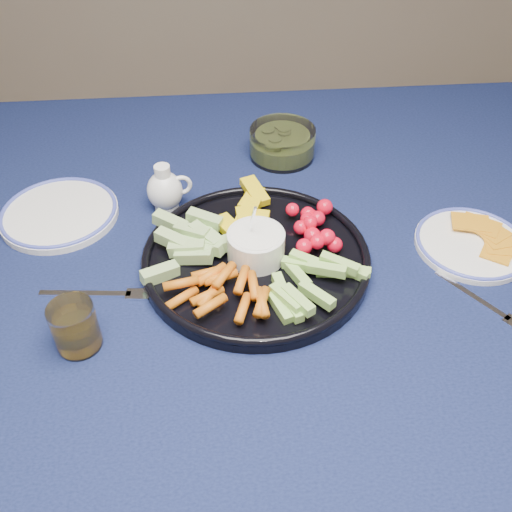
{
  "coord_description": "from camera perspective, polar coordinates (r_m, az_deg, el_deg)",
  "views": [
    {
      "loc": [
        0.04,
        -0.77,
        1.4
      ],
      "look_at": [
        0.1,
        -0.08,
        0.77
      ],
      "focal_mm": 40.0,
      "sensor_mm": 36.0,
      "label": 1
    }
  ],
  "objects": [
    {
      "name": "creamer_pitcher",
      "position": [
        1.06,
        -9.05,
        6.54
      ],
      "size": [
        0.08,
        0.07,
        0.09
      ],
      "color": "white",
      "rests_on": "dining_table"
    },
    {
      "name": "juice_tumbler",
      "position": [
        0.85,
        -17.58,
        -6.98
      ],
      "size": [
        0.06,
        0.06,
        0.08
      ],
      "color": "silver",
      "rests_on": "dining_table"
    },
    {
      "name": "side_plate_extra",
      "position": [
        1.1,
        -19.08,
        4.08
      ],
      "size": [
        0.21,
        0.21,
        0.02
      ],
      "color": "white",
      "rests_on": "dining_table"
    },
    {
      "name": "fork_left",
      "position": [
        0.93,
        -14.99,
        -3.71
      ],
      "size": [
        0.17,
        0.03,
        0.0
      ],
      "color": "white",
      "rests_on": "dining_table"
    },
    {
      "name": "pickle_bowl",
      "position": [
        1.2,
        2.64,
        11.11
      ],
      "size": [
        0.14,
        0.14,
        0.06
      ],
      "color": "silver",
      "rests_on": "dining_table"
    },
    {
      "name": "fork_right",
      "position": [
        0.95,
        22.02,
        -4.58
      ],
      "size": [
        0.11,
        0.14,
        0.0
      ],
      "color": "white",
      "rests_on": "dining_table"
    },
    {
      "name": "cheese_plate",
      "position": [
        1.05,
        20.77,
        1.28
      ],
      "size": [
        0.19,
        0.19,
        0.02
      ],
      "color": "white",
      "rests_on": "dining_table"
    },
    {
      "name": "crudite_platter",
      "position": [
        0.94,
        -0.17,
        0.11
      ],
      "size": [
        0.38,
        0.38,
        0.12
      ],
      "color": "black",
      "rests_on": "dining_table"
    },
    {
      "name": "dining_table",
      "position": [
        1.07,
        -5.58,
        -1.44
      ],
      "size": [
        1.67,
        1.07,
        0.75
      ],
      "color": "#482F18",
      "rests_on": "ground"
    }
  ]
}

